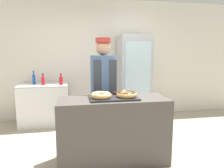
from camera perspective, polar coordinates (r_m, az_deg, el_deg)
ground_plane at (r=2.97m, az=0.37°, el=-21.13°), size 14.00×14.00×0.00m
wall_back at (r=4.69m, az=-4.47°, el=6.99°), size 8.00×0.06×2.70m
display_counter at (r=2.78m, az=0.38°, el=-13.14°), size 1.45×0.55×0.89m
serving_tray at (r=2.64m, az=0.39°, el=-3.92°), size 0.63×0.42×0.02m
donut_light_glaze at (r=2.57m, az=-3.14°, el=-3.15°), size 0.27×0.27×0.07m
donut_chocolate_glaze at (r=2.63m, az=4.19°, el=-2.88°), size 0.27×0.27×0.07m
brownie_back_left at (r=2.77m, az=-1.66°, el=-2.74°), size 0.09×0.09×0.03m
brownie_back_right at (r=2.80m, az=1.26°, el=-2.64°), size 0.09×0.09×0.03m
baker_person at (r=3.15m, az=-2.43°, el=-1.91°), size 0.40×0.40×1.72m
beverage_fridge at (r=4.50m, az=6.21°, el=1.71°), size 0.67×0.64×1.88m
chest_freezer at (r=4.47m, az=-18.68°, el=-5.43°), size 0.97×0.63×0.85m
bottle_red at (r=4.27m, az=-19.07°, el=0.94°), size 0.07×0.07×0.24m
bottle_red_b at (r=4.21m, az=-14.37°, el=1.01°), size 0.08×0.08×0.23m
bottle_blue at (r=4.46m, az=-21.43°, el=1.34°), size 0.06×0.06×0.28m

